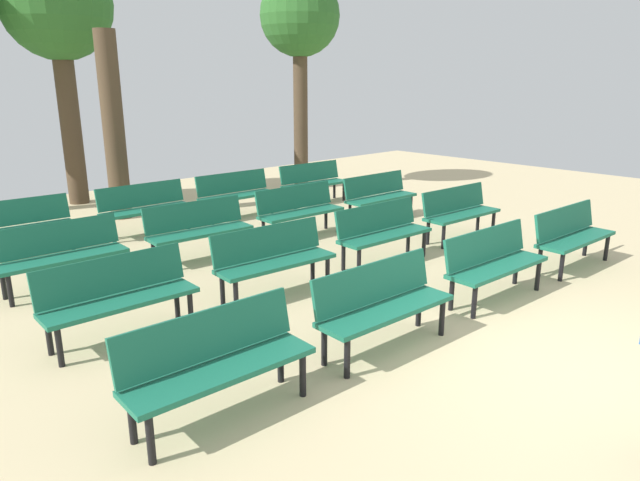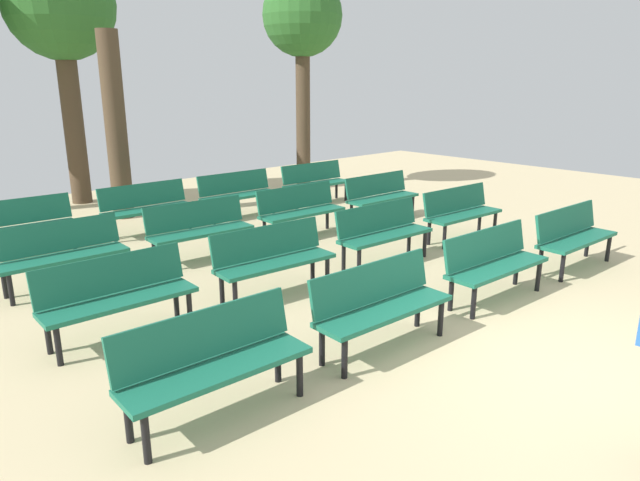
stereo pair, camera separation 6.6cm
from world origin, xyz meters
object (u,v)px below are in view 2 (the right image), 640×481
object	(u,v)px
tree_1	(302,22)
tree_2	(116,127)
bench_r2_c2	(300,208)
bench_r3_c3	(315,180)
bench_r0_c3	(573,234)
tree_3	(60,11)
bench_r2_c1	(199,227)
bench_r1_c2	(383,230)
bench_r3_c2	(238,192)
bench_r2_c3	(380,194)
bench_r3_c0	(20,224)
bench_r0_c2	(493,260)
bench_r3_c1	(146,205)
bench_r2_c0	(61,251)
bench_r0_c1	(380,301)
bench_r0_c0	(213,358)
bench_r1_c3	(461,210)
bench_r1_c0	(117,293)
bench_r1_c1	(273,256)

from	to	relation	value
tree_1	tree_2	world-z (taller)	tree_1
bench_r2_c2	bench_r3_c3	size ratio (longest dim) A/B	1.00
bench_r2_c2	bench_r0_c3	bearing A→B (deg)	-63.11
tree_3	bench_r2_c1	bearing A→B (deg)	-92.42
bench_r1_c2	bench_r3_c2	distance (m)	3.91
bench_r2_c2	bench_r2_c3	xyz separation A→B (m)	(1.96, -0.12, 0.00)
bench_r2_c3	bench_r3_c0	bearing A→B (deg)	160.81
bench_r0_c2	bench_r3_c1	size ratio (longest dim) A/B	1.01
bench_r2_c0	bench_r0_c2	bearing A→B (deg)	-44.92
tree_3	bench_r0_c1	bearing A→B (deg)	-92.86
bench_r0_c3	bench_r2_c3	bearing A→B (deg)	90.01
bench_r0_c3	bench_r3_c2	bearing A→B (deg)	108.80
bench_r2_c3	bench_r0_c2	bearing A→B (deg)	-117.92
bench_r3_c0	tree_3	world-z (taller)	tree_3
bench_r0_c0	bench_r2_c1	xyz separation A→B (m)	(2.14, 3.75, 0.00)
bench_r3_c1	bench_r3_c3	distance (m)	3.89
bench_r0_c0	bench_r1_c3	world-z (taller)	same
bench_r2_c0	bench_r0_c1	bearing A→B (deg)	-64.39
bench_r1_c2	bench_r3_c0	bearing A→B (deg)	136.27
bench_r0_c3	bench_r3_c0	distance (m)	8.34
bench_r1_c0	tree_3	xyz separation A→B (m)	(2.32, 7.18, 3.49)
bench_r0_c3	bench_r2_c1	size ratio (longest dim) A/B	0.99
bench_r0_c0	bench_r1_c2	bearing A→B (deg)	25.71
tree_3	bench_r3_c2	bearing A→B (deg)	-62.70
bench_r1_c3	bench_r2_c2	size ratio (longest dim) A/B	1.00
bench_r0_c1	bench_r3_c1	distance (m)	5.83
bench_r1_c2	bench_r2_c1	bearing A→B (deg)	136.24
bench_r0_c3	bench_r3_c2	world-z (taller)	same
bench_r3_c2	bench_r1_c1	bearing A→B (deg)	-117.18
bench_r2_c2	bench_r0_c0	bearing A→B (deg)	-135.67
bench_r0_c3	tree_1	world-z (taller)	tree_1
bench_r0_c3	tree_2	size ratio (longest dim) A/B	0.46
bench_r0_c3	bench_r2_c0	size ratio (longest dim) A/B	1.00
bench_r2_c1	bench_r1_c2	bearing A→B (deg)	-42.50
bench_r3_c3	bench_r1_c2	bearing A→B (deg)	-116.06
bench_r1_c3	bench_r2_c3	bearing A→B (deg)	91.81
bench_r0_c0	bench_r2_c1	bearing A→B (deg)	62.81
bench_r0_c1	bench_r0_c2	xyz separation A→B (m)	(2.04, -0.06, 0.00)
bench_r1_c0	tree_3	distance (m)	8.31
bench_r1_c3	bench_r1_c1	bearing A→B (deg)	-178.53
bench_r0_c0	bench_r2_c1	distance (m)	4.32
tree_2	bench_r2_c2	bearing A→B (deg)	-64.49
bench_r2_c1	tree_3	distance (m)	6.40
bench_r0_c1	bench_r2_c3	world-z (taller)	same
bench_r0_c2	bench_r1_c3	distance (m)	2.79
bench_r0_c0	bench_r0_c2	world-z (taller)	same
bench_r3_c2	bench_r2_c0	bearing A→B (deg)	-154.42
bench_r0_c1	tree_1	world-z (taller)	tree_1
bench_r1_c3	bench_r2_c3	distance (m)	1.86
tree_3	bench_r1_c0	bearing A→B (deg)	-107.86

